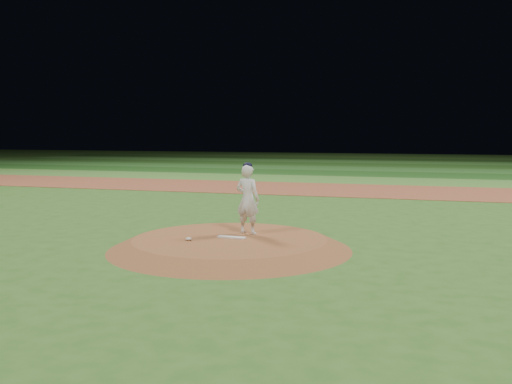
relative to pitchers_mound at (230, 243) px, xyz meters
name	(u,v)px	position (x,y,z in m)	size (l,w,h in m)	color
ground	(230,249)	(0.00, 0.00, -0.12)	(120.00, 120.00, 0.00)	#2F5C1D
infield_dirt_band	(333,190)	(0.00, 14.00, -0.12)	(70.00, 6.00, 0.02)	brown
outfield_stripe_0	(350,180)	(0.00, 19.50, -0.12)	(70.00, 5.00, 0.02)	#40752A
outfield_stripe_1	(361,174)	(0.00, 24.50, -0.12)	(70.00, 5.00, 0.02)	#1C4917
outfield_stripe_2	(369,169)	(0.00, 29.50, -0.12)	(70.00, 5.00, 0.02)	#2B6223
outfield_stripe_3	(376,165)	(0.00, 34.50, -0.12)	(70.00, 5.00, 0.02)	#224F19
outfield_stripe_4	(381,162)	(0.00, 39.50, -0.12)	(70.00, 5.00, 0.02)	#346E28
outfield_stripe_5	(386,159)	(0.00, 44.50, -0.12)	(70.00, 5.00, 0.02)	#1E4315
pitchers_mound	(230,243)	(0.00, 0.00, 0.00)	(5.50, 5.50, 0.25)	brown
pitching_rubber	(232,237)	(0.03, 0.03, 0.14)	(0.66, 0.16, 0.03)	white
rosin_bag	(189,239)	(-0.78, -0.54, 0.16)	(0.13, 0.13, 0.07)	silver
pitcher_on_mound	(248,199)	(0.21, 0.67, 0.96)	(0.66, 0.50, 1.69)	white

